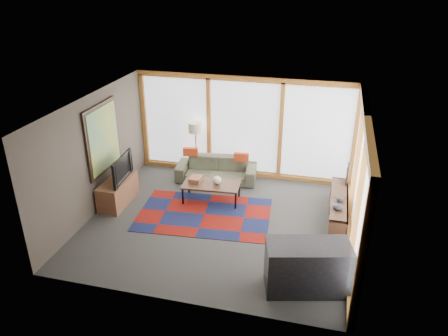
% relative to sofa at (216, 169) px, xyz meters
% --- Properties ---
extents(ground, '(5.50, 5.50, 0.00)m').
position_rel_sofa_xyz_m(ground, '(0.60, -1.95, -0.29)').
color(ground, '#31312E').
rests_on(ground, ground).
extents(room_envelope, '(5.52, 5.02, 2.62)m').
position_rel_sofa_xyz_m(room_envelope, '(1.09, -1.39, 1.25)').
color(room_envelope, '#413A2F').
rests_on(room_envelope, ground).
extents(rug, '(3.01, 2.08, 0.01)m').
position_rel_sofa_xyz_m(rug, '(0.19, -1.72, -0.29)').
color(rug, '#690F0A').
rests_on(rug, ground).
extents(sofa, '(2.07, 1.00, 0.58)m').
position_rel_sofa_xyz_m(sofa, '(0.00, 0.00, 0.00)').
color(sofa, '#393E2D').
rests_on(sofa, ground).
extents(pillow_left, '(0.39, 0.19, 0.21)m').
position_rel_sofa_xyz_m(pillow_left, '(-0.69, 0.05, 0.40)').
color(pillow_left, '#B03414').
rests_on(pillow_left, sofa).
extents(pillow_right, '(0.38, 0.14, 0.20)m').
position_rel_sofa_xyz_m(pillow_right, '(0.63, 0.05, 0.39)').
color(pillow_right, '#B03414').
rests_on(pillow_right, sofa).
extents(floor_lamp, '(0.36, 0.36, 1.42)m').
position_rel_sofa_xyz_m(floor_lamp, '(-0.59, 0.19, 0.42)').
color(floor_lamp, black).
rests_on(floor_lamp, ground).
extents(coffee_table, '(1.34, 0.74, 0.43)m').
position_rel_sofa_xyz_m(coffee_table, '(0.17, -1.07, -0.08)').
color(coffee_table, black).
rests_on(coffee_table, ground).
extents(book_stack, '(0.27, 0.33, 0.11)m').
position_rel_sofa_xyz_m(book_stack, '(-0.22, -1.02, 0.19)').
color(book_stack, brown).
rests_on(book_stack, coffee_table).
extents(vase, '(0.23, 0.23, 0.18)m').
position_rel_sofa_xyz_m(vase, '(0.29, -1.03, 0.23)').
color(vase, beige).
rests_on(vase, coffee_table).
extents(bookshelf, '(0.36, 1.98, 0.50)m').
position_rel_sofa_xyz_m(bookshelf, '(3.03, -1.13, -0.04)').
color(bookshelf, black).
rests_on(bookshelf, ground).
extents(bowl_a, '(0.26, 0.26, 0.11)m').
position_rel_sofa_xyz_m(bowl_a, '(3.00, -1.65, 0.26)').
color(bowl_a, black).
rests_on(bowl_a, bookshelf).
extents(bowl_b, '(0.17, 0.17, 0.08)m').
position_rel_sofa_xyz_m(bowl_b, '(3.04, -1.29, 0.24)').
color(bowl_b, black).
rests_on(bowl_b, bookshelf).
extents(shelf_picture, '(0.07, 0.34, 0.45)m').
position_rel_sofa_xyz_m(shelf_picture, '(3.17, -0.35, 0.43)').
color(shelf_picture, black).
rests_on(shelf_picture, bookshelf).
extents(tv_console, '(0.49, 1.17, 0.59)m').
position_rel_sofa_xyz_m(tv_console, '(-1.86, -1.71, 0.00)').
color(tv_console, brown).
rests_on(tv_console, ground).
extents(television, '(0.21, 1.03, 0.59)m').
position_rel_sofa_xyz_m(television, '(-1.80, -1.69, 0.59)').
color(television, black).
rests_on(television, tv_console).
extents(bar_counter, '(1.49, 0.96, 0.87)m').
position_rel_sofa_xyz_m(bar_counter, '(2.55, -3.60, 0.14)').
color(bar_counter, black).
rests_on(bar_counter, ground).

